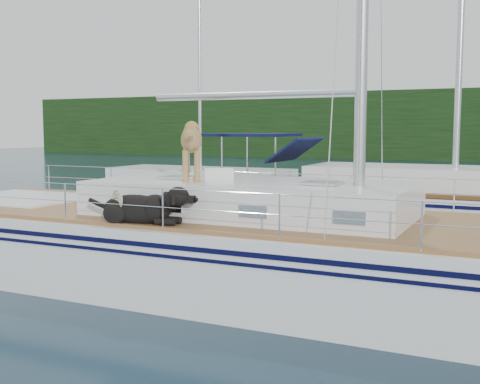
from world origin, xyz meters
The scene contains 6 objects.
ground centered at (0.00, 0.00, 0.00)m, with size 120.00×120.00×0.00m, color black.
tree_line centered at (0.00, 45.00, 3.00)m, with size 90.00×3.00×6.00m, color black.
shore_bank centered at (0.00, 46.20, 0.60)m, with size 92.00×1.00×1.20m, color #595147.
main_sailboat centered at (0.09, -0.01, 0.68)m, with size 12.00×3.80×14.01m.
neighbor_sailboat centered at (1.02, 6.68, 0.63)m, with size 11.00×3.50×13.30m.
bg_boat_west centered at (-8.00, 14.00, 0.45)m, with size 8.00×3.00×11.65m.
Camera 1 is at (4.87, -8.98, 2.67)m, focal length 45.00 mm.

